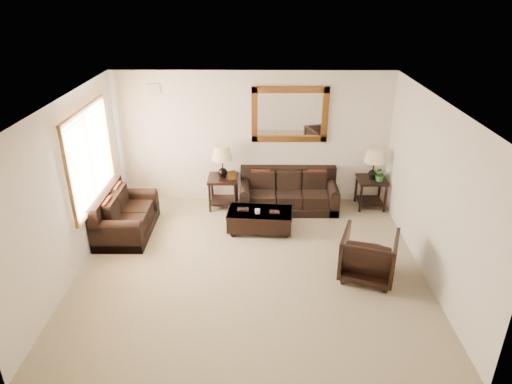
{
  "coord_description": "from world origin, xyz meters",
  "views": [
    {
      "loc": [
        0.15,
        -6.25,
        4.24
      ],
      "look_at": [
        0.08,
        0.6,
        1.05
      ],
      "focal_mm": 32.0,
      "sensor_mm": 36.0,
      "label": 1
    }
  ],
  "objects_px": {
    "end_table_left": "(223,168)",
    "armchair": "(369,253)",
    "sofa": "(288,195)",
    "end_table_right": "(373,170)",
    "loveseat": "(123,218)",
    "coffee_table": "(260,218)"
  },
  "relations": [
    {
      "from": "coffee_table",
      "to": "loveseat",
      "type": "bearing_deg",
      "value": -173.31
    },
    {
      "from": "coffee_table",
      "to": "armchair",
      "type": "xyz_separation_m",
      "value": [
        1.69,
        -1.42,
        0.17
      ]
    },
    {
      "from": "sofa",
      "to": "coffee_table",
      "type": "relative_size",
      "value": 1.59
    },
    {
      "from": "end_table_left",
      "to": "armchair",
      "type": "height_order",
      "value": "end_table_left"
    },
    {
      "from": "loveseat",
      "to": "end_table_right",
      "type": "distance_m",
      "value": 4.9
    },
    {
      "from": "end_table_right",
      "to": "armchair",
      "type": "height_order",
      "value": "end_table_right"
    },
    {
      "from": "end_table_left",
      "to": "loveseat",
      "type": "bearing_deg",
      "value": -147.75
    },
    {
      "from": "sofa",
      "to": "end_table_right",
      "type": "bearing_deg",
      "value": 2.12
    },
    {
      "from": "end_table_left",
      "to": "coffee_table",
      "type": "relative_size",
      "value": 1.06
    },
    {
      "from": "loveseat",
      "to": "coffee_table",
      "type": "xyz_separation_m",
      "value": [
        2.49,
        0.1,
        -0.06
      ]
    },
    {
      "from": "loveseat",
      "to": "end_table_right",
      "type": "bearing_deg",
      "value": -76.77
    },
    {
      "from": "end_table_left",
      "to": "coffee_table",
      "type": "distance_m",
      "value": 1.39
    },
    {
      "from": "end_table_right",
      "to": "armchair",
      "type": "relative_size",
      "value": 1.5
    },
    {
      "from": "end_table_left",
      "to": "coffee_table",
      "type": "height_order",
      "value": "end_table_left"
    },
    {
      "from": "sofa",
      "to": "end_table_right",
      "type": "height_order",
      "value": "end_table_right"
    },
    {
      "from": "sofa",
      "to": "armchair",
      "type": "xyz_separation_m",
      "value": [
        1.11,
        -2.38,
        0.13
      ]
    },
    {
      "from": "end_table_right",
      "to": "coffee_table",
      "type": "bearing_deg",
      "value": -155.73
    },
    {
      "from": "loveseat",
      "to": "end_table_right",
      "type": "height_order",
      "value": "end_table_right"
    },
    {
      "from": "loveseat",
      "to": "end_table_left",
      "type": "distance_m",
      "value": 2.14
    },
    {
      "from": "end_table_left",
      "to": "armchair",
      "type": "bearing_deg",
      "value": -44.93
    },
    {
      "from": "sofa",
      "to": "loveseat",
      "type": "relative_size",
      "value": 1.31
    },
    {
      "from": "coffee_table",
      "to": "sofa",
      "type": "bearing_deg",
      "value": 63.2
    }
  ]
}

